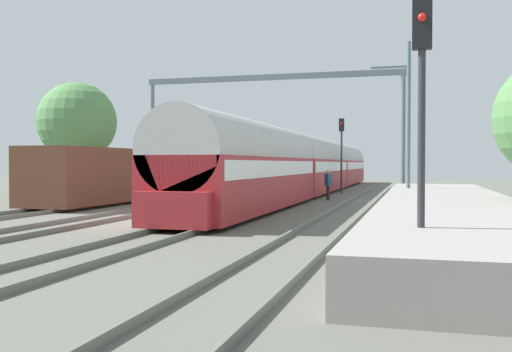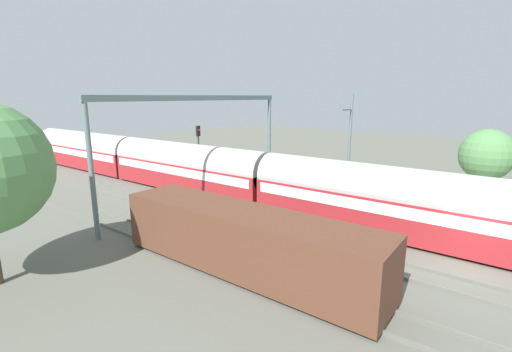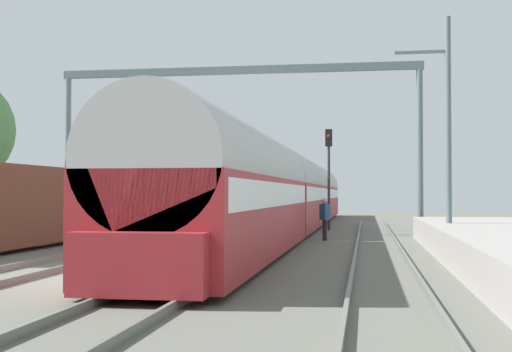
# 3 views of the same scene
# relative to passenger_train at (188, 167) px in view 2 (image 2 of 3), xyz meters

# --- Properties ---
(ground) EXTENTS (120.00, 120.00, 0.00)m
(ground) POSITION_rel_passenger_train_xyz_m (-2.12, -20.95, -1.97)
(ground) COLOR #5D5E54
(track_far_west) EXTENTS (1.52, 60.00, 0.16)m
(track_far_west) POSITION_rel_passenger_train_xyz_m (-8.46, -20.95, -1.89)
(track_far_west) COLOR #62655C
(track_far_west) RESTS_ON ground
(track_west) EXTENTS (1.51, 60.00, 0.16)m
(track_west) POSITION_rel_passenger_train_xyz_m (-4.23, -20.95, -1.89)
(track_west) COLOR #62655C
(track_west) RESTS_ON ground
(track_east) EXTENTS (1.51, 60.00, 0.16)m
(track_east) POSITION_rel_passenger_train_xyz_m (0.00, -20.95, -1.89)
(track_east) COLOR #62655C
(track_east) RESTS_ON ground
(track_far_east) EXTENTS (1.52, 60.00, 0.16)m
(track_far_east) POSITION_rel_passenger_train_xyz_m (4.23, -20.95, -1.89)
(track_far_east) COLOR #62655C
(track_far_east) RESTS_ON ground
(platform) EXTENTS (4.40, 28.00, 0.90)m
(platform) POSITION_rel_passenger_train_xyz_m (8.05, -18.95, -1.52)
(platform) COLOR gray
(platform) RESTS_ON ground
(passenger_train) EXTENTS (2.93, 49.20, 3.82)m
(passenger_train) POSITION_rel_passenger_train_xyz_m (0.00, 0.00, 0.00)
(passenger_train) COLOR maroon
(passenger_train) RESTS_ON ground
(freight_car) EXTENTS (2.80, 13.00, 2.70)m
(freight_car) POSITION_rel_passenger_train_xyz_m (-8.46, -12.84, -0.50)
(freight_car) COLOR #563323
(freight_car) RESTS_ON ground
(person_crossing) EXTENTS (0.44, 0.46, 1.73)m
(person_crossing) POSITION_rel_passenger_train_xyz_m (2.18, -7.64, -0.94)
(person_crossing) COLOR black
(person_crossing) RESTS_ON ground
(railway_signal_far) EXTENTS (0.36, 0.30, 5.28)m
(railway_signal_far) POSITION_rel_passenger_train_xyz_m (1.92, 0.61, 1.39)
(railway_signal_far) COLOR #2D2D33
(railway_signal_far) RESTS_ON ground
(catenary_gantry) EXTENTS (17.10, 0.28, 7.86)m
(catenary_gantry) POSITION_rel_passenger_train_xyz_m (-2.12, -3.98, 3.96)
(catenary_gantry) COLOR slate
(catenary_gantry) RESTS_ON ground
(catenary_pole_east_mid) EXTENTS (1.90, 0.20, 8.00)m
(catenary_pole_east_mid) POSITION_rel_passenger_train_xyz_m (6.58, -11.39, 2.18)
(catenary_pole_east_mid) COLOR slate
(catenary_pole_east_mid) RESTS_ON ground
(tree_east_background) EXTENTS (3.83, 3.83, 5.45)m
(tree_east_background) POSITION_rel_passenger_train_xyz_m (11.25, -20.25, 1.55)
(tree_east_background) COLOR #4C3826
(tree_east_background) RESTS_ON ground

